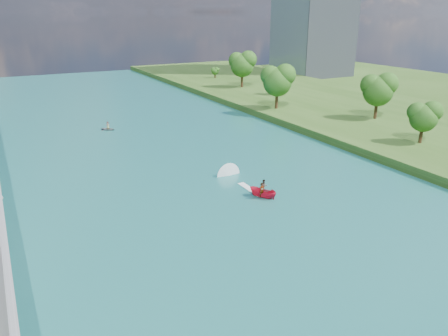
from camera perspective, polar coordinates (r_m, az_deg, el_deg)
ground at (r=47.82m, az=4.62°, el=-7.74°), size 260.00×260.00×0.00m
river_water at (r=64.08m, az=-5.00°, el=-0.40°), size 55.00×240.00×0.10m
berm_east at (r=93.95m, az=24.03°, el=4.92°), size 44.00×240.00×1.50m
trees_east at (r=88.66m, az=18.49°, el=8.79°), size 18.79×137.06×11.89m
motorboat at (r=56.31m, az=3.98°, el=-2.56°), size 3.60×18.65×2.14m
raft at (r=89.00m, az=-14.91°, el=5.04°), size 3.30×3.28×1.66m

